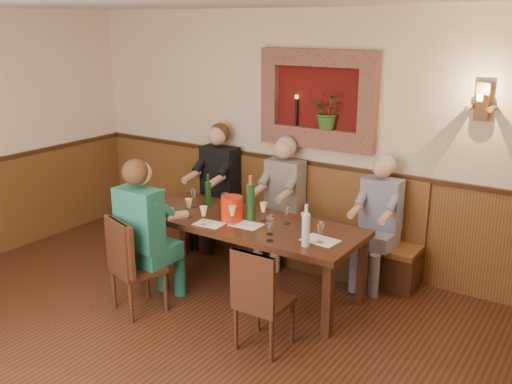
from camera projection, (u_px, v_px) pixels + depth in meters
ground_plane at (111, 378)px, 4.43m from camera, size 6.00×6.00×0.00m
room_shell at (90, 139)px, 3.88m from camera, size 6.04×6.04×2.82m
wainscoting at (105, 310)px, 4.26m from camera, size 6.02×6.02×1.15m
wall_niche at (320, 104)px, 6.13m from camera, size 1.36×0.30×1.06m
wall_sconce at (482, 103)px, 5.21m from camera, size 0.25×0.20×0.35m
dining_table at (245, 227)px, 5.71m from camera, size 2.40×0.90×0.75m
bench at (291, 232)px, 6.56m from camera, size 3.00×0.45×1.11m
chair_near_left at (137, 284)px, 5.38m from camera, size 0.53×0.53×0.95m
chair_near_right at (263, 319)px, 4.77m from camera, size 0.41×0.41×0.91m
person_bench_left at (216, 196)px, 6.92m from camera, size 0.45×0.55×1.50m
person_bench_mid at (280, 211)px, 6.45m from camera, size 0.43×0.52×1.44m
person_bench_right at (376, 233)px, 5.85m from camera, size 0.40×0.49×1.38m
person_chair_front at (148, 245)px, 5.42m from camera, size 0.44×0.54×1.48m
spittoon_bucket at (232, 209)px, 5.65m from camera, size 0.29×0.29×0.25m
wine_bottle_green_a at (251, 201)px, 5.66m from camera, size 0.11×0.11×0.46m
wine_bottle_green_b at (208, 193)px, 6.09m from camera, size 0.08×0.08×0.35m
water_bottle at (306, 229)px, 5.00m from camera, size 0.07×0.07×0.39m
tasting_sheet_a at (157, 209)px, 6.04m from camera, size 0.31×0.24×0.00m
tasting_sheet_b at (246, 225)px, 5.56m from camera, size 0.31×0.23×0.00m
tasting_sheet_c at (320, 240)px, 5.17m from camera, size 0.34×0.26×0.00m
tasting_sheet_d at (209, 224)px, 5.59m from camera, size 0.30×0.23×0.00m
wine_glass_0 at (162, 198)px, 6.08m from camera, size 0.08×0.08×0.19m
wine_glass_1 at (194, 198)px, 6.08m from camera, size 0.08×0.08×0.19m
wine_glass_2 at (189, 208)px, 5.77m from camera, size 0.08×0.08×0.19m
wine_glass_3 at (225, 202)px, 5.95m from camera, size 0.08×0.08×0.19m
wine_glass_4 at (233, 216)px, 5.53m from camera, size 0.08×0.08×0.19m
wine_glass_5 at (263, 212)px, 5.65m from camera, size 0.08×0.08×0.19m
wine_glass_6 at (270, 225)px, 5.28m from camera, size 0.08×0.08×0.19m
wine_glass_7 at (305, 223)px, 5.34m from camera, size 0.08×0.08×0.19m
wine_glass_8 at (320, 233)px, 5.08m from camera, size 0.08×0.08×0.19m
wine_glass_9 at (204, 216)px, 5.53m from camera, size 0.08×0.08×0.19m
wine_glass_10 at (270, 231)px, 5.13m from camera, size 0.08×0.08×0.19m
wine_glass_11 at (287, 214)px, 5.58m from camera, size 0.08×0.08×0.19m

